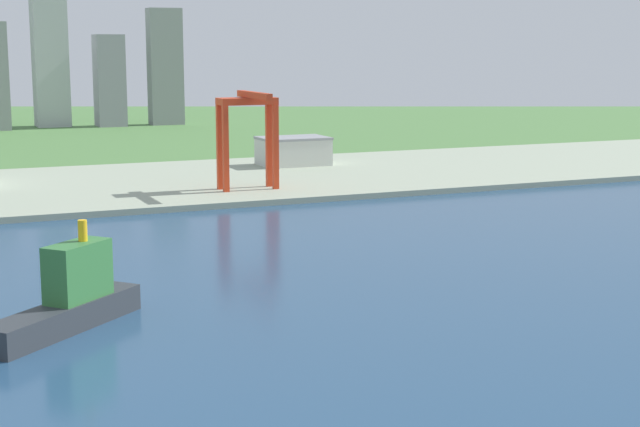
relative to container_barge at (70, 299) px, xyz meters
name	(u,v)px	position (x,y,z in m)	size (l,w,h in m)	color
ground_plane	(230,291)	(42.44, 18.41, -6.79)	(2400.00, 2400.00, 0.00)	#4C793F
water_bay	(326,360)	(42.44, -41.59, -6.72)	(840.00, 360.00, 0.15)	navy
industrial_pier	(91,187)	(42.44, 208.41, -5.54)	(840.00, 140.00, 2.50)	#98A38C
container_barge	(70,299)	(0.00, 0.00, 0.00)	(38.42, 35.41, 23.16)	#2D3338
port_crane_red	(248,120)	(99.69, 167.85, 24.32)	(23.90, 35.19, 40.30)	red
warehouse_annex	(293,151)	(147.93, 239.42, 2.70)	(33.55, 23.28, 13.94)	silver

